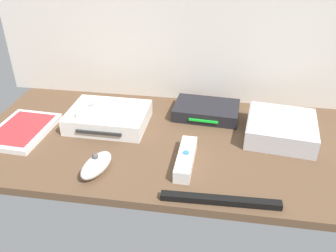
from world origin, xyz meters
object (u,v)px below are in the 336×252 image
(sensor_bar, at_px, (220,200))
(remote_classic_pad, at_px, (107,109))
(game_console, at_px, (109,117))
(network_router, at_px, (206,110))
(remote_wand, at_px, (186,159))
(remote_nunchuk, at_px, (96,165))
(game_case, at_px, (22,130))
(mini_computer, at_px, (281,128))

(sensor_bar, bearing_deg, remote_classic_pad, 138.90)
(game_console, distance_m, sensor_bar, 0.41)
(network_router, height_order, remote_wand, same)
(remote_nunchuk, relative_size, sensor_bar, 0.45)
(remote_classic_pad, height_order, sensor_bar, remote_classic_pad)
(remote_classic_pad, bearing_deg, remote_wand, -32.66)
(remote_wand, bearing_deg, sensor_bar, -53.51)
(remote_wand, relative_size, remote_nunchuk, 1.37)
(remote_wand, distance_m, remote_classic_pad, 0.26)
(remote_nunchuk, bearing_deg, network_router, 69.54)
(game_case, bearing_deg, remote_nunchuk, -24.65)
(remote_nunchuk, height_order, sensor_bar, remote_nunchuk)
(remote_wand, relative_size, remote_classic_pad, 1.01)
(game_case, bearing_deg, mini_computer, 10.16)
(game_console, relative_size, remote_nunchuk, 1.96)
(network_router, xyz_separation_m, remote_nunchuk, (-0.22, -0.30, 0.00))
(mini_computer, distance_m, network_router, 0.21)
(game_case, xyz_separation_m, remote_wand, (0.44, -0.07, 0.01))
(game_case, height_order, remote_nunchuk, remote_nunchuk)
(game_case, distance_m, remote_wand, 0.45)
(network_router, height_order, remote_classic_pad, remote_classic_pad)
(network_router, distance_m, remote_nunchuk, 0.37)
(game_console, height_order, game_case, game_console)
(game_console, distance_m, remote_nunchuk, 0.21)
(game_console, relative_size, sensor_bar, 0.88)
(game_case, bearing_deg, game_console, 23.26)
(game_case, relative_size, sensor_bar, 0.82)
(game_console, height_order, remote_classic_pad, remote_classic_pad)
(mini_computer, distance_m, remote_nunchuk, 0.47)
(remote_wand, bearing_deg, network_router, 83.79)
(remote_classic_pad, distance_m, sensor_bar, 0.40)
(remote_wand, distance_m, remote_nunchuk, 0.20)
(remote_nunchuk, bearing_deg, remote_wand, 34.25)
(mini_computer, xyz_separation_m, network_router, (-0.20, 0.09, -0.01))
(remote_nunchuk, bearing_deg, mini_computer, 43.43)
(game_console, bearing_deg, remote_nunchuk, -79.39)
(remote_wand, bearing_deg, mini_computer, 35.33)
(remote_classic_pad, bearing_deg, game_console, 104.75)
(mini_computer, height_order, remote_classic_pad, remote_classic_pad)
(game_console, height_order, network_router, game_console)
(mini_computer, bearing_deg, network_router, 156.45)
(remote_wand, xyz_separation_m, sensor_bar, (0.08, -0.12, -0.01))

